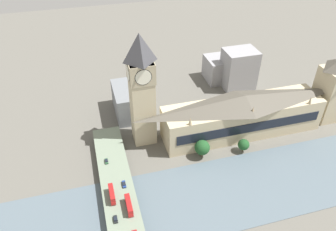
% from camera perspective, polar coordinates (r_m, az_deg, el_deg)
% --- Properties ---
extents(ground_plane, '(600.00, 600.00, 0.00)m').
position_cam_1_polar(ground_plane, '(210.81, 12.14, -5.56)').
color(ground_plane, '#605E56').
extents(river_water, '(48.57, 360.00, 0.30)m').
position_cam_1_polar(river_water, '(192.73, 16.05, -11.28)').
color(river_water, slate).
rests_on(river_water, ground_plane).
extents(parliament_hall, '(23.59, 103.83, 28.68)m').
position_cam_1_polar(parliament_hall, '(215.00, 12.87, 0.18)').
color(parliament_hall, '#C1B28E').
rests_on(parliament_hall, ground_plane).
extents(clock_tower, '(14.89, 14.89, 72.06)m').
position_cam_1_polar(clock_tower, '(190.75, -4.62, 4.85)').
color(clock_tower, '#C1B28E').
rests_on(clock_tower, ground_plane).
extents(victoria_tower, '(18.70, 18.70, 49.53)m').
position_cam_1_polar(victoria_tower, '(245.74, 26.87, 4.21)').
color(victoria_tower, '#C1B28E').
rests_on(victoria_tower, ground_plane).
extents(road_bridge, '(129.13, 16.91, 6.11)m').
position_cam_1_polar(road_bridge, '(170.03, -8.04, -15.84)').
color(road_bridge, '#5D6A59').
rests_on(road_bridge, ground_plane).
extents(double_decker_bus_lead, '(11.36, 2.60, 4.83)m').
position_cam_1_polar(double_decker_bus_lead, '(166.21, -6.84, -15.22)').
color(double_decker_bus_lead, red).
rests_on(double_decker_bus_lead, road_bridge).
extents(double_decker_bus_mid, '(10.94, 2.47, 5.04)m').
position_cam_1_polar(double_decker_bus_mid, '(171.63, -9.75, -13.30)').
color(double_decker_bus_mid, red).
rests_on(double_decker_bus_mid, road_bridge).
extents(car_northbound_mid, '(4.24, 1.90, 1.42)m').
position_cam_1_polar(car_northbound_mid, '(164.52, -9.13, -17.40)').
color(car_northbound_mid, black).
rests_on(car_northbound_mid, road_bridge).
extents(car_southbound_mid, '(4.32, 1.75, 1.39)m').
position_cam_1_polar(car_southbound_mid, '(191.33, -10.67, -7.80)').
color(car_southbound_mid, '#2D5638').
rests_on(car_southbound_mid, road_bridge).
extents(car_southbound_extra, '(4.75, 1.82, 1.41)m').
position_cam_1_polar(car_southbound_extra, '(177.73, -7.67, -11.76)').
color(car_southbound_extra, navy).
rests_on(car_southbound_extra, road_bridge).
extents(city_block_west, '(22.67, 19.41, 19.25)m').
position_cam_1_polar(city_block_west, '(273.30, 8.69, 8.00)').
color(city_block_west, '#939399').
rests_on(city_block_west, ground_plane).
extents(city_block_center, '(32.15, 18.96, 20.22)m').
position_cam_1_polar(city_block_center, '(231.04, -6.96, 2.49)').
color(city_block_center, slate).
rests_on(city_block_center, ground_plane).
extents(city_block_east, '(19.47, 24.82, 30.94)m').
position_cam_1_polar(city_block_east, '(264.22, 12.25, 7.95)').
color(city_block_east, '#939399').
rests_on(city_block_east, ground_plane).
extents(tree_embankment_near, '(9.19, 9.19, 11.96)m').
position_cam_1_polar(tree_embankment_near, '(196.57, 5.98, -5.58)').
color(tree_embankment_near, brown).
rests_on(tree_embankment_near, ground_plane).
extents(tree_embankment_mid, '(7.03, 7.03, 9.07)m').
position_cam_1_polar(tree_embankment_mid, '(205.44, 13.03, -4.96)').
color(tree_embankment_mid, brown).
rests_on(tree_embankment_mid, ground_plane).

